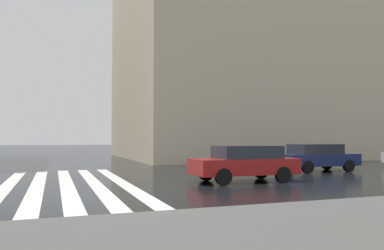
# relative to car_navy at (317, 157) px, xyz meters

# --- Properties ---
(ground_plane) EXTENTS (220.00, 220.00, 0.00)m
(ground_plane) POSITION_rel_car_navy_xyz_m (-5.50, 10.87, -0.76)
(ground_plane) COLOR black
(zebra_crossing) EXTENTS (13.00, 4.50, 0.01)m
(zebra_crossing) POSITION_rel_car_navy_xyz_m (-1.50, 12.37, -0.75)
(zebra_crossing) COLOR silver
(zebra_crossing) RESTS_ON ground_plane
(haussmann_block_corner) EXTENTS (18.41, 22.75, 21.32)m
(haussmann_block_corner) POSITION_rel_car_navy_xyz_m (16.20, -4.44, 9.69)
(haussmann_block_corner) COLOR beige
(haussmann_block_corner) RESTS_ON ground_plane
(car_navy) EXTENTS (1.85, 4.10, 1.41)m
(car_navy) POSITION_rel_car_navy_xyz_m (0.00, 0.00, 0.00)
(car_navy) COLOR navy
(car_navy) RESTS_ON ground_plane
(car_red) EXTENTS (1.85, 4.10, 1.41)m
(car_red) POSITION_rel_car_navy_xyz_m (-3.00, 5.79, 0.00)
(car_red) COLOR maroon
(car_red) RESTS_ON ground_plane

